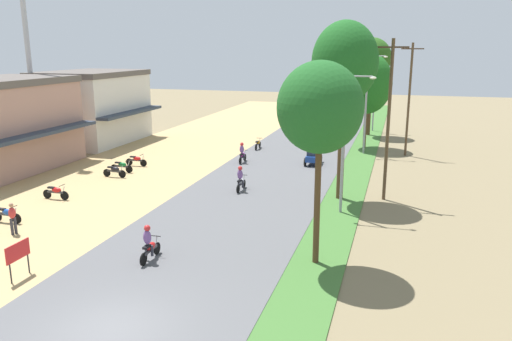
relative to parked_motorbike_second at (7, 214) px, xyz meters
name	(u,v)px	position (x,y,z in m)	size (l,w,h in m)	color
ground_plane	(112,330)	(10.91, -7.57, -0.55)	(180.00, 180.00, 0.00)	#7A6B4C
road_strip	(112,329)	(10.91, -7.57, -0.51)	(9.00, 140.00, 0.08)	#565659
shophouse_mid	(93,107)	(-9.07, 21.90, 2.91)	(8.43, 10.25, 6.90)	silver
parked_motorbike_second	(7,214)	(0.00, 0.00, 0.00)	(1.80, 0.54, 0.94)	black
parked_motorbike_third	(56,192)	(-0.25, 4.30, 0.00)	(1.80, 0.54, 0.94)	black
parked_motorbike_fourth	(115,170)	(0.29, 10.04, 0.00)	(1.80, 0.54, 0.94)	black
parked_motorbike_fifth	(122,166)	(0.02, 11.48, 0.00)	(1.80, 0.54, 0.94)	black
parked_motorbike_sixth	(136,160)	(0.04, 13.61, 0.00)	(1.80, 0.54, 0.94)	black
street_signboard	(18,254)	(5.34, -5.27, 0.55)	(0.06, 1.30, 1.50)	#262628
pedestrian_on_shoulder	(12,217)	(1.55, -1.29, 0.41)	(0.36, 0.43, 1.62)	#33333D
median_tree_nearest	(320,108)	(16.49, -0.42, 6.15)	(3.50, 3.50, 8.56)	#4C351E
median_tree_second	(345,63)	(16.32, 9.39, 7.64)	(3.85, 3.85, 10.57)	#4C351E
median_tree_third	(367,84)	(16.55, 26.16, 5.37)	(4.42, 4.42, 8.60)	#4C351E
median_tree_fourth	(372,59)	(16.40, 33.38, 7.39)	(3.96, 3.96, 10.01)	#4C351E
streetlamp_near	(344,134)	(16.71, 6.70, 3.95)	(3.16, 0.20, 7.70)	gray
streetlamp_mid	(366,98)	(16.71, 23.44, 4.35)	(3.16, 0.20, 8.48)	gray
streetlamp_far	(375,90)	(16.71, 36.23, 3.98)	(3.16, 0.20, 7.77)	gray
utility_pole_near	(389,119)	(18.95, 10.05, 4.44)	(1.80, 0.20, 9.59)	brown
utility_pole_far	(409,98)	(20.21, 23.85, 4.37)	(1.80, 0.20, 9.47)	brown
car_sedan_blue	(313,156)	(13.21, 17.93, 0.19)	(1.10, 2.26, 1.19)	navy
car_hatchback_charcoal	(331,129)	(12.65, 31.91, 0.19)	(1.04, 2.00, 1.23)	#282D33
motorbike_foreground_rider	(149,244)	(9.56, -2.32, 0.30)	(0.54, 1.80, 1.66)	black
motorbike_ahead_second	(241,179)	(10.02, 9.16, 0.30)	(0.54, 1.80, 1.66)	black
motorbike_ahead_third	(242,153)	(7.64, 16.96, 0.30)	(0.54, 1.80, 1.66)	black
motorbike_ahead_fourth	(258,144)	(7.32, 22.67, 0.02)	(0.54, 1.80, 0.94)	black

